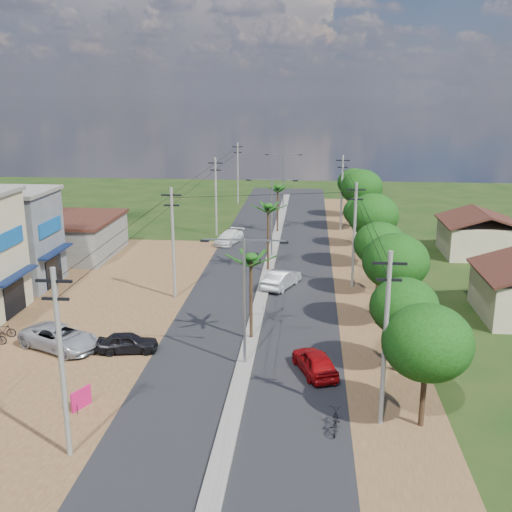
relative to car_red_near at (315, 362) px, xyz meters
The scene contains 38 objects.
ground 4.36m from the car_red_near, behind, with size 160.00×160.00×0.00m, color black.
road 16.27m from the car_red_near, 105.11° to the left, with size 12.00×110.00×0.04m, color black.
median 19.18m from the car_red_near, 102.77° to the left, with size 1.00×90.00×0.18m, color #605E56.
dirt_lot_west 21.12m from the car_red_near, 155.67° to the left, with size 18.00×46.00×0.04m, color #53341C.
dirt_shoulder_east 16.28m from the car_red_near, 74.81° to the left, with size 5.00×90.00×0.03m, color #53341C.
shophouse_grey 30.25m from the car_red_near, 150.72° to the left, with size 9.00×6.40×8.30m.
low_shed 35.33m from the car_red_near, 135.62° to the left, with size 10.40×10.40×3.95m.
house_east_far 33.28m from the car_red_near, 59.71° to the left, with size 7.60×7.50×4.60m.
tree_east_a 8.36m from the car_red_near, 45.22° to the right, with size 4.40×4.40×6.37m.
tree_east_b 6.13m from the car_red_near, ahead, with size 4.00×4.00×5.83m.
tree_east_c 10.30m from the car_red_near, 54.64° to the left, with size 4.60×4.60×6.83m.
tree_east_d 15.99m from the car_red_near, 70.65° to the left, with size 4.20×4.20×6.13m.
tree_east_e 23.73m from the car_red_near, 76.71° to the left, with size 4.80×4.80×7.14m.
tree_east_f 31.26m from the car_red_near, 80.82° to the left, with size 3.80×3.80×5.52m.
tree_east_g 39.35m from the car_red_near, 81.82° to the left, with size 5.00×5.00×7.38m.
tree_east_h 47.15m from the car_red_near, 83.57° to the left, with size 4.40×4.40×6.52m.
palm_median_near 7.94m from the car_red_near, 132.05° to the left, with size 2.00×2.00×6.15m.
palm_median_mid 21.75m from the car_red_near, 101.57° to the left, with size 2.00×2.00×6.55m.
palm_median_far 37.22m from the car_red_near, 96.59° to the left, with size 2.00×2.00×5.85m.
streetlight_near 5.91m from the car_red_near, behind, with size 5.10×0.18×8.00m.
streetlight_mid 26.36m from the car_red_near, 99.36° to the left, with size 5.10×0.18×8.00m.
streetlight_far 51.04m from the car_red_near, 94.78° to the left, with size 5.10×0.18×8.00m.
utility_pole_w_a 15.13m from the car_red_near, 140.38° to the right, with size 1.60×0.24×9.00m.
utility_pole_w_b 17.43m from the car_red_near, 131.51° to the left, with size 1.60×0.24×9.00m.
utility_pole_w_c 36.69m from the car_red_near, 107.95° to the left, with size 1.60×0.24×9.00m.
utility_pole_w_d 56.96m from the car_red_near, 101.41° to the left, with size 1.60×0.24×9.00m.
utility_pole_e_a 7.41m from the car_red_near, 58.40° to the right, with size 1.60×0.24×9.00m.
utility_pole_e_b 17.48m from the car_red_near, 78.94° to the left, with size 1.60×0.24×9.00m.
utility_pole_e_c 39.04m from the car_red_near, 85.18° to the left, with size 1.60×0.24×9.00m.
car_red_near is the anchor object (origin of this frame).
car_silver_mid 16.18m from the car_red_near, 99.74° to the left, with size 1.66×4.75×1.57m, color #9A9DA2.
car_white_far 32.25m from the car_red_near, 106.65° to the left, with size 1.92×4.73×1.37m, color silver.
car_parked_silver 16.53m from the car_red_near, behind, with size 2.56×5.56×1.54m, color #9A9DA2.
car_parked_dark 12.05m from the car_red_near, behind, with size 1.54×3.83×1.30m, color black.
moto_rider_east 6.23m from the car_red_near, 81.10° to the right, with size 0.67×1.93×1.02m, color black.
moto_rider_west_a 24.87m from the car_red_near, 102.63° to the left, with size 0.61×1.75×0.92m, color black.
moto_rider_west_b 35.90m from the car_red_near, 104.13° to the left, with size 0.49×1.75×1.05m, color black.
roadside_sign 13.29m from the car_red_near, 157.07° to the right, with size 0.65×1.29×1.13m.
Camera 1 is at (3.69, -33.23, 16.09)m, focal length 42.00 mm.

